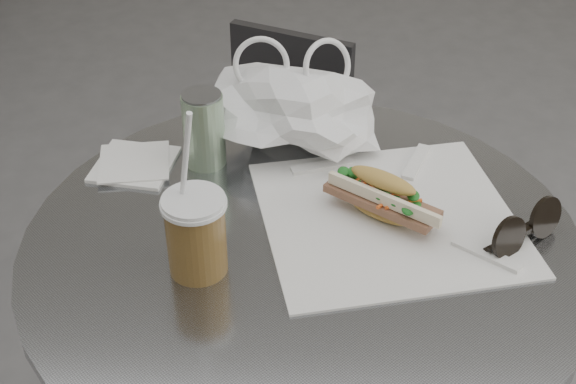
# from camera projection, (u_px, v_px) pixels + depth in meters

# --- Properties ---
(cafe_table) EXTENTS (0.76, 0.76, 0.74)m
(cafe_table) POSITION_uv_depth(u_px,v_px,m) (300.00, 375.00, 1.24)
(cafe_table) COLOR slate
(cafe_table) RESTS_ON ground
(chair_far) EXTENTS (0.38, 0.41, 0.69)m
(chair_far) POSITION_uv_depth(u_px,v_px,m) (267.00, 208.00, 1.84)
(chair_far) COLOR #2B2B2E
(chair_far) RESTS_ON ground
(sandwich_paper) EXTENTS (0.41, 0.40, 0.00)m
(sandwich_paper) POSITION_uv_depth(u_px,v_px,m) (388.00, 217.00, 1.12)
(sandwich_paper) COLOR white
(sandwich_paper) RESTS_ON cafe_table
(banh_mi) EXTENTS (0.21, 0.18, 0.07)m
(banh_mi) POSITION_uv_depth(u_px,v_px,m) (382.00, 197.00, 1.10)
(banh_mi) COLOR gold
(banh_mi) RESTS_ON sandwich_paper
(iced_coffee) EXTENTS (0.08, 0.08, 0.24)m
(iced_coffee) POSITION_uv_depth(u_px,v_px,m) (196.00, 233.00, 1.00)
(iced_coffee) COLOR olive
(iced_coffee) RESTS_ON cafe_table
(sunglasses) EXTENTS (0.12, 0.10, 0.06)m
(sunglasses) POSITION_uv_depth(u_px,v_px,m) (525.00, 230.00, 1.06)
(sunglasses) COLOR black
(sunglasses) RESTS_ON cafe_table
(plastic_bag) EXTENTS (0.29, 0.26, 0.12)m
(plastic_bag) POSITION_uv_depth(u_px,v_px,m) (293.00, 110.00, 1.24)
(plastic_bag) COLOR silver
(plastic_bag) RESTS_ON cafe_table
(napkin_stack) EXTENTS (0.13, 0.13, 0.01)m
(napkin_stack) POSITION_uv_depth(u_px,v_px,m) (134.00, 164.00, 1.22)
(napkin_stack) COLOR white
(napkin_stack) RESTS_ON cafe_table
(drink_can) EXTENTS (0.06, 0.06, 0.12)m
(drink_can) POSITION_uv_depth(u_px,v_px,m) (204.00, 129.00, 1.20)
(drink_can) COLOR #5B8D52
(drink_can) RESTS_ON cafe_table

